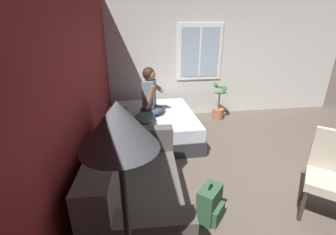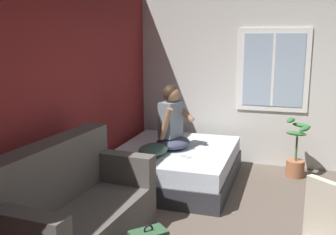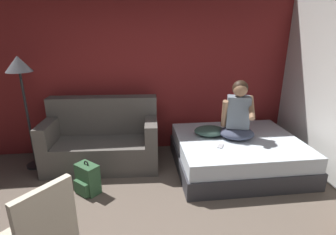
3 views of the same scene
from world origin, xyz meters
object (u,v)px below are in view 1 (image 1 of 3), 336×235
Objects in this scene: side_chair at (332,173)px; floor_lamp at (121,158)px; potted_plant at (219,106)px; couch at (135,189)px; backpack at (210,204)px; bed at (154,125)px; person_seated at (150,96)px; cell_phone at (168,119)px; throw_pillow at (145,118)px.

side_chair is 2.45m from floor_lamp.
side_chair is 0.58× the size of floor_lamp.
couch is at bearing 144.34° from potted_plant.
backpack is at bearing 85.07° from side_chair.
person_seated reaches higher than bed.
backpack is at bearing -169.26° from bed.
side_chair is 6.81× the size of cell_phone.
floor_lamp reaches higher than cell_phone.
cell_phone is (1.70, -0.62, 0.09)m from couch.
floor_lamp reaches higher than throw_pillow.
couch is 0.83m from backpack.
couch is at bearing 83.47° from side_chair.
bed is at bearing 113.70° from potted_plant.
floor_lamp is (-3.09, 0.37, 0.59)m from person_seated.
potted_plant is at bearing -22.24° from backpack.
floor_lamp reaches higher than person_seated.
potted_plant is at bearing -66.33° from person_seated.
throw_pillow is at bearing 159.89° from person_seated.
bed reaches higher than backpack.
throw_pillow is at bearing 45.03° from side_chair.
person_seated is 0.56m from cell_phone.
person_seated is at bearing 11.98° from backpack.
couch reaches higher than side_chair.
bed is 2.18× the size of potted_plant.
potted_plant is at bearing -35.66° from couch.
person_seated reaches higher than couch.
cell_phone is at bearing -20.12° from couch.
couch is (-2.05, 0.38, 0.16)m from bed.
backpack is 1.86m from cell_phone.
bed is at bearing -67.27° from person_seated.
couch is 1.81m from cell_phone.
person_seated is at bearing -20.11° from throw_pillow.
floor_lamp is at bearing 138.52° from backpack.
floor_lamp reaches higher than backpack.
floor_lamp is (-1.06, 0.03, 1.04)m from couch.
floor_lamp is at bearing 175.15° from throw_pillow.
couch is 3.82× the size of backpack.
backpack is (0.11, 1.30, -0.34)m from side_chair.
potted_plant is (0.70, -1.59, 0.07)m from bed.
floor_lamp is (-2.72, 0.23, 0.88)m from throw_pillow.
side_chair is 3.00m from potted_plant.
person_seated is at bearing 113.67° from potted_plant.
couch is at bearing 173.12° from throw_pillow.
person_seated is at bearing 37.75° from side_chair.
person_seated reaches higher than cell_phone.
couch is at bearing -171.00° from cell_phone.
person_seated is at bearing 112.73° from bed.
bed is 0.60m from person_seated.
person_seated is 0.51× the size of floor_lamp.
bed is 1.74m from potted_plant.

